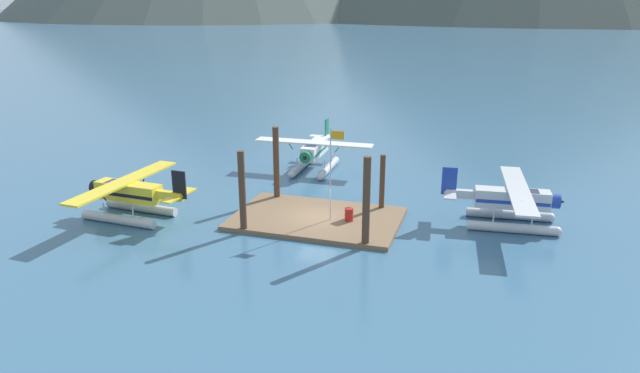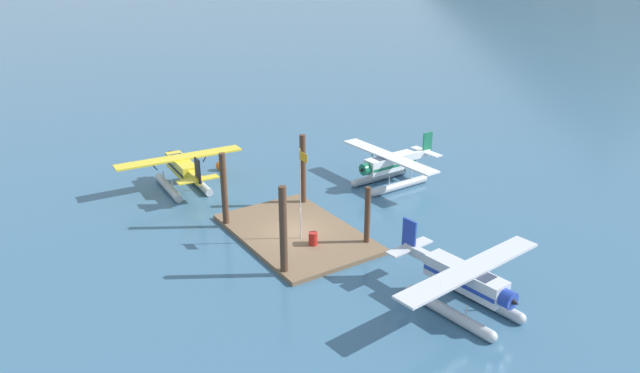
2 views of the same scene
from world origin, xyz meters
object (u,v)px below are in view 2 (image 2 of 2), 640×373
fuel_drum (313,239)px  seaplane_white_bow_left (390,167)px  flagpole (301,184)px  seaplane_silver_stbd_fwd (465,284)px  seaplane_yellow_port_aft (182,170)px  mooring_buoy (221,166)px

fuel_drum → seaplane_white_bow_left: 13.13m
fuel_drum → seaplane_white_bow_left: seaplane_white_bow_left is taller
flagpole → seaplane_white_bow_left: 13.03m
seaplane_silver_stbd_fwd → fuel_drum: bearing=-163.6°
seaplane_white_bow_left → seaplane_silver_stbd_fwd: same height
seaplane_white_bow_left → seaplane_yellow_port_aft: bearing=-120.6°
mooring_buoy → seaplane_white_bow_left: bearing=43.4°
fuel_drum → seaplane_silver_stbd_fwd: (10.41, 3.07, 0.84)m
fuel_drum → seaplane_yellow_port_aft: bearing=-167.7°
flagpole → fuel_drum: (1.15, 0.17, -3.48)m
mooring_buoy → seaplane_white_bow_left: 15.18m
seaplane_white_bow_left → seaplane_yellow_port_aft: (-8.74, -14.80, 0.00)m
seaplane_white_bow_left → flagpole: bearing=-66.9°
flagpole → fuel_drum: bearing=8.4°
fuel_drum → mooring_buoy: fuel_drum is taller
seaplane_white_bow_left → mooring_buoy: bearing=-136.6°
flagpole → seaplane_white_bow_left: size_ratio=0.61×
fuel_drum → seaplane_white_bow_left: (-6.15, 11.56, 0.84)m
flagpole → seaplane_silver_stbd_fwd: flagpole is taller
fuel_drum → seaplane_silver_stbd_fwd: seaplane_silver_stbd_fwd is taller
mooring_buoy → seaplane_silver_stbd_fwd: seaplane_silver_stbd_fwd is taller
mooring_buoy → seaplane_yellow_port_aft: 5.06m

